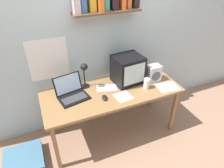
% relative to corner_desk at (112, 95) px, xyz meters
% --- Properties ---
extents(ground_plane, '(12.00, 12.00, 0.00)m').
position_rel_corner_desk_xyz_m(ground_plane, '(0.00, 0.00, -0.66)').
color(ground_plane, '#A0785F').
extents(back_wall, '(5.60, 0.24, 2.60)m').
position_rel_corner_desk_xyz_m(back_wall, '(-0.00, 0.46, 0.65)').
color(back_wall, silver).
rests_on(back_wall, ground_plane).
extents(corner_desk, '(1.70, 0.69, 0.72)m').
position_rel_corner_desk_xyz_m(corner_desk, '(0.00, 0.00, 0.00)').
color(corner_desk, olive).
rests_on(corner_desk, ground_plane).
extents(crt_monitor, '(0.38, 0.35, 0.36)m').
position_rel_corner_desk_xyz_m(crt_monitor, '(0.27, 0.12, 0.24)').
color(crt_monitor, black).
rests_on(crt_monitor, corner_desk).
extents(laptop, '(0.39, 0.36, 0.24)m').
position_rel_corner_desk_xyz_m(laptop, '(-0.48, 0.09, 0.12)').
color(laptop, black).
rests_on(laptop, corner_desk).
extents(desk_lamp, '(0.11, 0.15, 0.35)m').
position_rel_corner_desk_xyz_m(desk_lamp, '(-0.28, 0.18, 0.30)').
color(desk_lamp, black).
rests_on(desk_lamp, corner_desk).
extents(juice_glass, '(0.07, 0.07, 0.14)m').
position_rel_corner_desk_xyz_m(juice_glass, '(0.42, -0.12, 0.12)').
color(juice_glass, white).
rests_on(juice_glass, corner_desk).
extents(space_heater, '(0.17, 0.14, 0.22)m').
position_rel_corner_desk_xyz_m(space_heater, '(0.59, 0.01, 0.17)').
color(space_heater, silver).
rests_on(space_heater, corner_desk).
extents(computer_mouse, '(0.08, 0.12, 0.03)m').
position_rel_corner_desk_xyz_m(computer_mouse, '(-0.14, -0.11, 0.08)').
color(computer_mouse, black).
rests_on(computer_mouse, corner_desk).
extents(loose_paper_near_monitor, '(0.21, 0.21, 0.00)m').
position_rel_corner_desk_xyz_m(loose_paper_near_monitor, '(0.08, -0.17, 0.06)').
color(loose_paper_near_monitor, white).
rests_on(loose_paper_near_monitor, corner_desk).
extents(open_notebook, '(0.28, 0.21, 0.00)m').
position_rel_corner_desk_xyz_m(open_notebook, '(-0.04, 0.08, 0.06)').
color(open_notebook, white).
rests_on(open_notebook, corner_desk).
extents(loose_paper_near_laptop, '(0.28, 0.23, 0.00)m').
position_rel_corner_desk_xyz_m(loose_paper_near_laptop, '(0.68, -0.20, 0.06)').
color(loose_paper_near_laptop, white).
rests_on(loose_paper_near_laptop, corner_desk).
extents(floor_cushion, '(0.45, 0.45, 0.12)m').
position_rel_corner_desk_xyz_m(floor_cushion, '(-1.17, -0.07, -0.60)').
color(floor_cushion, teal).
rests_on(floor_cushion, ground_plane).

